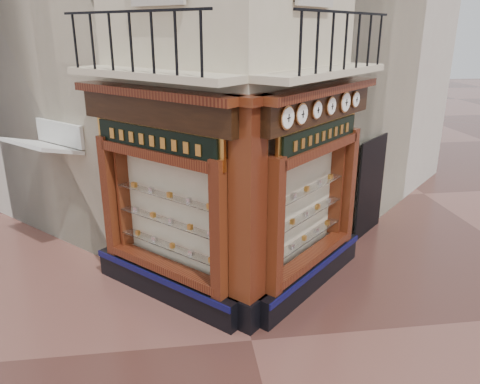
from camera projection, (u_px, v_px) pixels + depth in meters
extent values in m
plane|color=#452620|center=(251.00, 340.00, 7.78)|extent=(80.00, 80.00, 0.00)
cube|color=beige|center=(124.00, 7.00, 13.73)|extent=(11.31, 11.31, 11.00)
cube|color=beige|center=(288.00, 8.00, 14.35)|extent=(11.31, 11.31, 11.00)
cube|color=black|center=(165.00, 285.00, 8.94)|extent=(2.72, 2.72, 0.55)
cube|color=#0B0C3B|center=(157.00, 279.00, 8.73)|extent=(2.50, 2.50, 0.12)
cube|color=#3A120A|center=(220.00, 231.00, 7.65)|extent=(0.37, 0.37, 2.45)
cube|color=#3A120A|center=(111.00, 196.00, 9.25)|extent=(0.37, 0.37, 2.45)
cube|color=beige|center=(174.00, 208.00, 8.71)|extent=(1.80, 1.80, 2.10)
cube|color=black|center=(155.00, 111.00, 7.86)|extent=(2.69, 2.69, 0.50)
cube|color=#3A120A|center=(151.00, 92.00, 7.71)|extent=(2.86, 2.86, 0.14)
cube|color=black|center=(311.00, 275.00, 9.31)|extent=(2.72, 2.72, 0.55)
cube|color=#0B0C3B|center=(320.00, 268.00, 9.13)|extent=(2.50, 2.50, 0.12)
cube|color=#3A120A|center=(274.00, 228.00, 7.76)|extent=(0.37, 0.37, 2.45)
cube|color=#3A120A|center=(347.00, 186.00, 9.86)|extent=(0.37, 0.37, 2.45)
cube|color=beige|center=(299.00, 202.00, 9.01)|extent=(1.80, 1.80, 2.10)
cube|color=black|center=(319.00, 107.00, 8.22)|extent=(2.69, 2.69, 0.50)
cube|color=#3A120A|center=(324.00, 89.00, 8.08)|extent=(2.86, 2.86, 0.14)
cube|color=black|center=(247.00, 309.00, 8.15)|extent=(0.78, 0.78, 0.55)
cube|color=#3A120A|center=(248.00, 206.00, 7.52)|extent=(0.64, 0.64, 3.50)
cube|color=#3A120A|center=(248.00, 99.00, 6.96)|extent=(0.85, 0.85, 0.14)
cube|color=beige|center=(149.00, 74.00, 7.60)|extent=(2.97, 2.97, 0.12)
cube|color=black|center=(129.00, 11.00, 7.04)|extent=(2.36, 2.36, 0.04)
cube|color=beige|center=(326.00, 72.00, 7.97)|extent=(2.97, 2.97, 0.12)
cube|color=black|center=(348.00, 12.00, 7.47)|extent=(2.36, 2.36, 0.04)
cylinder|color=#AC6F39|center=(287.00, 118.00, 7.12)|extent=(0.30, 0.30, 0.37)
cylinder|color=white|center=(288.00, 118.00, 7.10)|extent=(0.24, 0.24, 0.32)
cube|color=black|center=(289.00, 118.00, 7.10)|extent=(0.02, 0.02, 0.12)
cube|color=black|center=(289.00, 118.00, 7.10)|extent=(0.07, 0.07, 0.01)
cylinder|color=#AC6F39|center=(301.00, 114.00, 7.44)|extent=(0.29, 0.29, 0.36)
cylinder|color=white|center=(302.00, 114.00, 7.43)|extent=(0.23, 0.23, 0.31)
cube|color=black|center=(303.00, 114.00, 7.42)|extent=(0.02, 0.02, 0.12)
cube|color=black|center=(303.00, 114.00, 7.42)|extent=(0.07, 0.07, 0.01)
cylinder|color=#AC6F39|center=(316.00, 110.00, 7.82)|extent=(0.26, 0.26, 0.32)
cylinder|color=white|center=(318.00, 110.00, 7.81)|extent=(0.21, 0.21, 0.27)
cube|color=black|center=(319.00, 110.00, 7.80)|extent=(0.02, 0.02, 0.11)
cube|color=black|center=(319.00, 110.00, 7.80)|extent=(0.06, 0.06, 0.01)
cylinder|color=#AC6F39|center=(330.00, 106.00, 8.21)|extent=(0.27, 0.27, 0.33)
cylinder|color=white|center=(332.00, 106.00, 8.20)|extent=(0.22, 0.22, 0.29)
cube|color=black|center=(333.00, 106.00, 8.19)|extent=(0.02, 0.02, 0.11)
cube|color=black|center=(333.00, 106.00, 8.19)|extent=(0.07, 0.07, 0.01)
cylinder|color=#AC6F39|center=(345.00, 102.00, 8.64)|extent=(0.31, 0.31, 0.39)
cylinder|color=white|center=(346.00, 102.00, 8.62)|extent=(0.25, 0.25, 0.34)
cube|color=black|center=(347.00, 102.00, 8.61)|extent=(0.02, 0.02, 0.13)
cube|color=black|center=(347.00, 102.00, 8.61)|extent=(0.08, 0.08, 0.01)
cylinder|color=#AC6F39|center=(355.00, 99.00, 8.98)|extent=(0.26, 0.26, 0.32)
cylinder|color=white|center=(356.00, 100.00, 8.96)|extent=(0.21, 0.21, 0.27)
cube|color=black|center=(357.00, 100.00, 8.96)|extent=(0.02, 0.02, 0.11)
cube|color=black|center=(357.00, 100.00, 8.96)|extent=(0.06, 0.06, 0.01)
cube|color=gold|center=(155.00, 140.00, 8.00)|extent=(2.22, 2.22, 0.59)
cube|color=black|center=(154.00, 141.00, 7.97)|extent=(2.07, 2.07, 0.45)
cube|color=gold|center=(319.00, 135.00, 8.36)|extent=(2.03, 2.03, 0.54)
cube|color=black|center=(321.00, 136.00, 8.34)|extent=(1.89, 1.89, 0.41)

